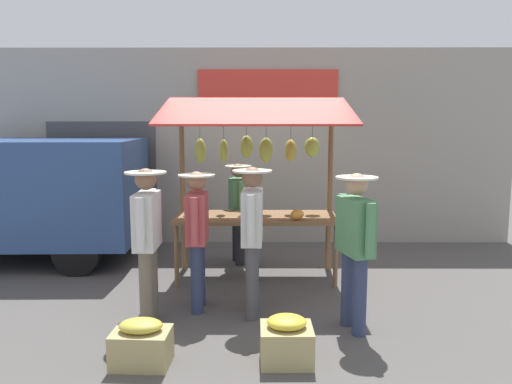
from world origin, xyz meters
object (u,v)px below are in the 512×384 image
Objects in this scene: market_stall at (257,165)px; produce_crate_near at (141,344)px; vendor_with_sunhat at (238,206)px; shopper_with_shopping_bag at (147,232)px; shopper_in_grey_tee at (252,228)px; produce_crate_side at (287,341)px; shopper_in_striped_shirt at (197,229)px; shopper_with_ponytail at (355,239)px.

produce_crate_near is at bearing 68.43° from market_stall.
shopper_with_shopping_bag reaches higher than vendor_with_sunhat.
market_stall is 1.02m from vendor_with_sunhat.
shopper_with_shopping_bag is 1.14m from shopper_in_grey_tee.
shopper_in_striped_shirt is at bearing -53.95° from produce_crate_side.
market_stall reaches higher than shopper_in_grey_tee.
produce_crate_side is (-0.32, 1.14, -0.79)m from shopper_in_grey_tee.
shopper_with_ponytail is (-2.17, 0.18, -0.02)m from shopper_with_shopping_bag.
produce_crate_side is at bearing -3.22° from vendor_with_sunhat.
shopper_in_grey_tee is at bearing -78.04° from shopper_with_shopping_bag.
shopper_with_ponytail reaches higher than produce_crate_near.
shopper_in_striped_shirt is (0.39, 1.93, 0.05)m from vendor_with_sunhat.
shopper_in_grey_tee is 1.43m from produce_crate_side.
market_stall reaches higher than produce_crate_near.
produce_crate_near is at bearing 2.64° from produce_crate_side.
market_stall is 2.89m from produce_crate_side.
produce_crate_near is (0.98, 1.20, -0.80)m from shopper_in_grey_tee.
shopper_in_grey_tee is at bearing -6.57° from vendor_with_sunhat.
shopper_with_ponytail is 3.46× the size of produce_crate_side.
vendor_with_sunhat is 0.91× the size of shopper_in_grey_tee.
market_stall reaches higher than shopper_in_striped_shirt.
shopper_with_shopping_bag is 1.05× the size of shopper_in_striped_shirt.
shopper_in_grey_tee is (1.06, -0.42, 0.02)m from shopper_with_ponytail.
produce_crate_side is (-1.43, 0.91, -0.80)m from shopper_with_shopping_bag.
shopper_in_striped_shirt is 1.78m from produce_crate_side.
market_stall is 1.55× the size of shopper_in_striped_shirt.
shopper_in_striped_shirt is 0.97× the size of shopper_with_ponytail.
shopper_in_grey_tee is (-1.11, -0.24, -0.01)m from shopper_with_shopping_bag.
vendor_with_sunhat is 3.22× the size of produce_crate_side.
shopper_in_grey_tee is at bearing -74.19° from produce_crate_side.
market_stall is 5.25× the size of produce_crate_side.
shopper_with_shopping_bag reaches higher than produce_crate_near.
shopper_with_ponytail reaches higher than produce_crate_side.
shopper_with_shopping_bag is at bearing 104.16° from shopper_in_grey_tee.
vendor_with_sunhat is 0.93× the size of shopper_with_ponytail.
vendor_with_sunhat is 0.95× the size of shopper_in_striped_shirt.
produce_crate_side is (-0.28, 2.53, -1.37)m from market_stall.
market_stall is 1.63× the size of vendor_with_sunhat.
shopper_in_grey_tee reaches higher than produce_crate_near.
produce_crate_near is (2.04, 0.78, -0.78)m from shopper_with_ponytail.
shopper_with_ponytail is (-1.68, 0.58, 0.03)m from shopper_in_striped_shirt.
market_stall reaches higher than shopper_with_shopping_bag.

